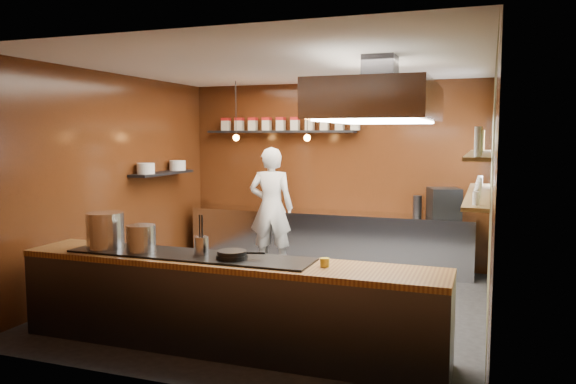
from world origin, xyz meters
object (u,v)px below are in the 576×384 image
at_px(chef, 271,208).
at_px(espresso_machine, 444,203).
at_px(stockpot_small, 141,238).
at_px(extractor_hood, 379,102).
at_px(stockpot_large, 105,230).

bearing_deg(chef, espresso_machine, 177.70).
distance_m(stockpot_small, chef, 3.49).
xyz_separation_m(extractor_hood, stockpot_large, (-2.69, -1.24, -1.37)).
height_order(stockpot_large, chef, chef).
height_order(extractor_hood, chef, extractor_hood).
bearing_deg(espresso_machine, chef, 168.73).
bearing_deg(espresso_machine, stockpot_large, -149.54).
distance_m(extractor_hood, espresso_machine, 3.01).
xyz_separation_m(stockpot_large, chef, (0.54, 3.46, -0.16)).
bearing_deg(stockpot_small, espresso_machine, 54.86).
xyz_separation_m(stockpot_large, espresso_machine, (3.21, 3.86, -0.01)).
bearing_deg(stockpot_large, chef, 81.07).
height_order(extractor_hood, stockpot_large, extractor_hood).
distance_m(stockpot_small, espresso_machine, 4.76).
height_order(stockpot_large, espresso_machine, espresso_machine).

